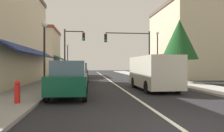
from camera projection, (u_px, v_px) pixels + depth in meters
The scene contains 18 objects.
ground_plane at pixel (108, 79), 22.84m from camera, with size 80.00×80.00×0.00m, color black.
sidewalk_left at pixel (56, 79), 22.18m from camera, with size 2.60×56.00×0.12m, color gray.
sidewalk_right at pixel (157, 79), 23.50m from camera, with size 2.60×56.00×0.12m, color #A39E99.
lane_center_stripe at pixel (108, 79), 22.84m from camera, with size 0.14×52.00×0.01m, color silver.
storefront_right_block at pixel (183, 42), 25.95m from camera, with size 6.71×10.20×8.82m.
storefront_far_left at pixel (43, 52), 31.68m from camera, with size 5.57×8.20×6.96m.
parked_car_nearest_left at pixel (69, 79), 10.23m from camera, with size 1.83×4.12×1.77m.
parked_car_second_left at pixel (74, 74), 15.47m from camera, with size 1.87×4.14×1.77m.
parked_car_third_left at pixel (78, 72), 19.52m from camera, with size 1.83×4.13×1.77m.
parked_car_far_left at pixel (80, 71), 24.57m from camera, with size 1.86×4.14×1.77m.
van_in_lane at pixel (153, 72), 13.29m from camera, with size 2.07×5.21×2.12m.
traffic_signal_mast_arm at pixel (133, 46), 23.70m from camera, with size 5.28×0.50×5.42m.
traffic_signal_left_corner at pixel (71, 47), 23.87m from camera, with size 2.38×0.50×5.67m.
street_lamp_left_near at pixel (44, 43), 12.79m from camera, with size 0.36×0.36×4.23m.
street_lamp_right_mid at pixel (157, 48), 21.81m from camera, with size 0.36×0.36×5.08m.
street_lamp_left_far at pixel (68, 54), 27.88m from camera, with size 0.36×0.36×4.41m.
tree_right_near at pixel (179, 40), 17.65m from camera, with size 3.05×3.05×5.40m.
fire_hydrant at pixel (17, 92), 8.02m from camera, with size 0.22×0.22×0.87m.
Camera 1 is at (-2.32, -4.72, 1.58)m, focal length 33.68 mm.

